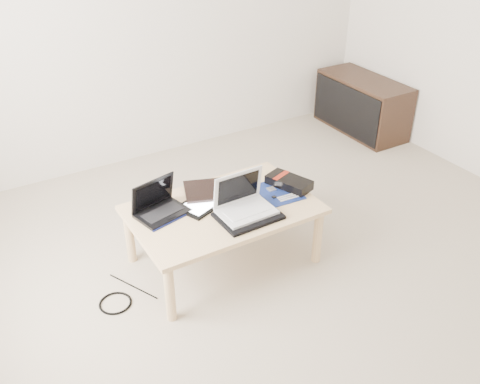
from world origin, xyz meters
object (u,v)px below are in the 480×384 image
coffee_table (223,214)px  gpu_box (289,182)px  netbook (159,207)px  white_laptop (244,203)px  media_cabinet (362,105)px

coffee_table → gpu_box: bearing=-0.2°
netbook → white_laptop: size_ratio=1.02×
coffee_table → white_laptop: bearing=-56.3°
coffee_table → netbook: 0.39m
coffee_table → netbook: size_ratio=3.32×
media_cabinet → gpu_box: 1.93m
coffee_table → gpu_box: (0.48, -0.00, 0.08)m
coffee_table → media_cabinet: media_cabinet is taller
coffee_table → media_cabinet: size_ratio=1.22×
media_cabinet → gpu_box: size_ratio=2.85×
coffee_table → netbook: netbook is taller
media_cabinet → white_laptop: (-2.00, -1.18, 0.22)m
netbook → coffee_table: bearing=-21.4°
netbook → white_laptop: 0.49m
netbook → media_cabinet: bearing=21.0°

